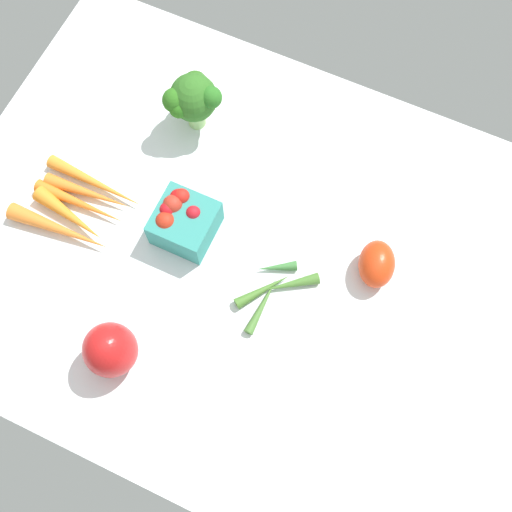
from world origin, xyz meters
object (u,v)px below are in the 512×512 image
Objects in this scene: okra_pile at (274,288)px; berry_basket at (182,220)px; broccoli_head at (193,98)px; roma_tomato at (377,264)px; bell_pepper_red at (110,350)px; carrot_bunch at (76,208)px.

okra_pile is 18.06cm from berry_basket.
broccoli_head is 1.50× the size of roma_tomato.
berry_basket is 0.91× the size of bell_pepper_red.
bell_pepper_red is 1.31× the size of roma_tomato.
berry_basket is at bearing -89.50° from bell_pepper_red.
berry_basket reaches higher than roma_tomato.
bell_pepper_red is at bearing 48.80° from okra_pile.
roma_tomato is (-48.22, -10.73, 1.55)cm from carrot_bunch.
broccoli_head is at bearing -41.97° from okra_pile.
okra_pile is 1.39× the size of bell_pepper_red.
okra_pile is at bearing 109.43° from roma_tomato.
bell_pepper_red is (-7.39, 42.00, -2.40)cm from broccoli_head.
okra_pile is 1.21× the size of broccoli_head.
okra_pile is 35.02cm from carrot_bunch.
broccoli_head is at bearing -69.11° from berry_basket.
broccoli_head is 40.23cm from roma_tomato.
berry_basket reaches higher than okra_pile.
okra_pile is at bearing 169.05° from berry_basket.
berry_basket is 0.79× the size of broccoli_head.
broccoli_head is (7.19, -18.84, 3.76)cm from berry_basket.
berry_basket is 1.19× the size of roma_tomato.
roma_tomato is (-30.54, -29.40, -2.18)cm from bell_pepper_red.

